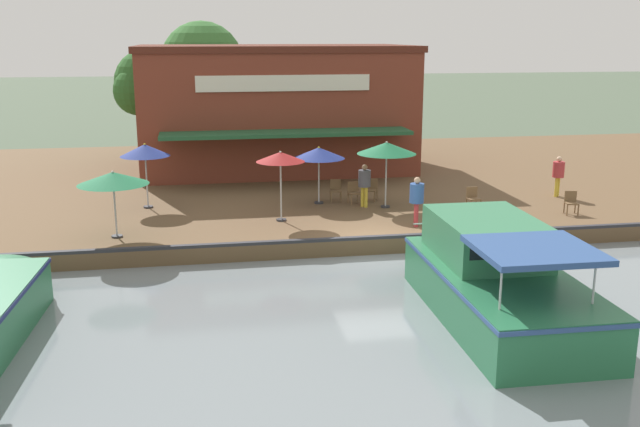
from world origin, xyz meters
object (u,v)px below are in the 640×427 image
cafe_chair_mid_patio (571,201)px  cafe_chair_far_corner_seat (354,191)px  patio_umbrella_back_row (387,148)px  patio_umbrella_mid_patio_left (145,150)px  cafe_chair_facing_river (336,189)px  patio_umbrella_by_entrance (280,157)px  cafe_chair_back_row_seat (372,188)px  patio_umbrella_mid_patio_right (319,153)px  person_mid_patio (558,172)px  person_near_entrance (364,181)px  patio_umbrella_far_corner (113,178)px  person_at_quay_edge (417,195)px  motorboat_nearest_quay (489,274)px  tree_upstream_bank (199,65)px  waterfront_restaurant (275,107)px  cafe_chair_under_first_umbrella (473,197)px  tree_behind_restaurant (146,86)px

cafe_chair_mid_patio → cafe_chair_far_corner_seat: bearing=-112.3°
patio_umbrella_back_row → patio_umbrella_mid_patio_left: bearing=-99.6°
cafe_chair_far_corner_seat → cafe_chair_facing_river: bearing=-130.3°
patio_umbrella_by_entrance → cafe_chair_back_row_seat: 5.11m
patio_umbrella_mid_patio_right → person_mid_patio: bearing=87.3°
patio_umbrella_mid_patio_right → person_near_entrance: patio_umbrella_mid_patio_right is taller
patio_umbrella_far_corner → patio_umbrella_mid_patio_left: bearing=169.3°
person_at_quay_edge → person_mid_patio: (-3.55, 7.13, -0.06)m
cafe_chair_back_row_seat → person_at_quay_edge: person_at_quay_edge is taller
cafe_chair_facing_river → cafe_chair_back_row_seat: size_ratio=1.00×
patio_umbrella_mid_patio_left → cafe_chair_back_row_seat: bearing=88.6°
person_mid_patio → person_at_quay_edge: bearing=-63.5°
cafe_chair_facing_river → person_mid_patio: 9.16m
person_near_entrance → motorboat_nearest_quay: size_ratio=0.20×
patio_umbrella_back_row → tree_upstream_bank: tree_upstream_bank is taller
waterfront_restaurant → patio_umbrella_back_row: bearing=18.7°
cafe_chair_under_first_umbrella → cafe_chair_mid_patio: size_ratio=1.00×
waterfront_restaurant → cafe_chair_mid_patio: (11.58, 9.68, -2.52)m
cafe_chair_far_corner_seat → person_near_entrance: (0.71, 0.25, 0.56)m
person_mid_patio → motorboat_nearest_quay: (9.92, -7.15, -0.64)m
cafe_chair_back_row_seat → person_near_entrance: (1.12, -0.57, 0.56)m
patio_umbrella_mid_patio_left → cafe_chair_back_row_seat: (0.21, 8.78, -1.75)m
patio_umbrella_mid_patio_right → cafe_chair_under_first_umbrella: patio_umbrella_mid_patio_right is taller
cafe_chair_mid_patio → cafe_chair_far_corner_seat: 8.15m
cafe_chair_far_corner_seat → tree_behind_restaurant: 14.33m
patio_umbrella_by_entrance → person_near_entrance: size_ratio=1.52×
motorboat_nearest_quay → cafe_chair_mid_patio: bearing=138.8°
patio_umbrella_mid_patio_left → cafe_chair_facing_river: (0.09, 7.34, -1.75)m
patio_umbrella_mid_patio_right → cafe_chair_mid_patio: bearing=69.7°
person_near_entrance → tree_upstream_bank: size_ratio=0.23×
patio_umbrella_far_corner → patio_umbrella_mid_patio_left: 4.14m
patio_umbrella_by_entrance → cafe_chair_under_first_umbrella: bearing=93.5°
patio_umbrella_far_corner → patio_umbrella_by_entrance: bearing=102.2°
cafe_chair_far_corner_seat → person_near_entrance: person_near_entrance is taller
patio_umbrella_back_row → cafe_chair_mid_patio: size_ratio=3.02×
patio_umbrella_back_row → tree_behind_restaurant: 15.34m
person_at_quay_edge → tree_behind_restaurant: (-14.85, -9.81, 2.85)m
patio_umbrella_mid_patio_right → person_mid_patio: size_ratio=1.36×
cafe_chair_mid_patio → cafe_chair_back_row_seat: 7.59m
cafe_chair_mid_patio → person_mid_patio: bearing=161.6°
patio_umbrella_back_row → waterfront_restaurant: bearing=-161.3°
person_mid_patio → person_near_entrance: bearing=-86.9°
patio_umbrella_back_row → person_at_quay_edge: size_ratio=1.47×
cafe_chair_far_corner_seat → patio_umbrella_back_row: bearing=49.4°
patio_umbrella_back_row → patio_umbrella_mid_patio_right: patio_umbrella_back_row is taller
patio_umbrella_mid_patio_left → person_at_quay_edge: (4.44, 9.32, -1.13)m
waterfront_restaurant → patio_umbrella_back_row: waterfront_restaurant is taller
person_near_entrance → tree_upstream_bank: 16.49m
cafe_chair_facing_river → cafe_chair_far_corner_seat: size_ratio=1.00×
patio_umbrella_far_corner → motorboat_nearest_quay: (6.75, 10.07, -1.58)m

